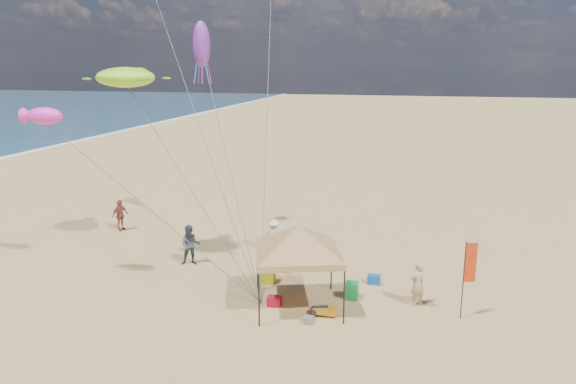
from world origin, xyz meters
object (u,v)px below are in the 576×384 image
(cooler_blue, at_px, (374,280))
(chair_yellow, at_px, (269,275))
(person_far_a, at_px, (120,215))
(person_near_b, at_px, (190,245))
(canopy_tent, at_px, (298,228))
(person_near_a, at_px, (417,284))
(cooler_red, at_px, (275,301))
(person_near_c, at_px, (274,236))
(chair_green, at_px, (352,291))
(beach_cart, at_px, (325,310))
(feather_flag, at_px, (469,267))

(cooler_blue, relative_size, chair_yellow, 0.77)
(person_far_a, bearing_deg, chair_yellow, -96.82)
(cooler_blue, bearing_deg, person_far_a, 164.05)
(person_near_b, bearing_deg, canopy_tent, -49.40)
(person_near_a, height_order, person_far_a, person_near_a)
(cooler_red, xyz_separation_m, person_near_c, (-1.67, 5.98, 0.66))
(cooler_blue, height_order, person_far_a, person_far_a)
(cooler_blue, relative_size, chair_green, 0.77)
(canopy_tent, relative_size, cooler_red, 10.97)
(chair_green, relative_size, person_near_a, 0.39)
(beach_cart, relative_size, person_near_c, 0.53)
(canopy_tent, distance_m, person_far_a, 14.13)
(person_near_a, relative_size, person_near_b, 0.94)
(cooler_red, height_order, chair_green, chair_green)
(canopy_tent, bearing_deg, cooler_blue, 47.51)
(canopy_tent, xyz_separation_m, cooler_blue, (2.69, 2.94, -3.01))
(chair_yellow, bearing_deg, person_near_a, -6.91)
(feather_flag, xyz_separation_m, beach_cart, (-5.11, -0.98, -1.83))
(person_near_c, bearing_deg, cooler_red, 116.52)
(feather_flag, relative_size, beach_cart, 3.37)
(person_near_a, xyz_separation_m, person_near_b, (-10.42, 1.96, 0.06))
(canopy_tent, distance_m, person_near_b, 7.09)
(feather_flag, height_order, person_near_b, feather_flag)
(person_near_c, distance_m, person_far_a, 9.50)
(canopy_tent, xyz_separation_m, chair_green, (1.96, 1.21, -2.85))
(beach_cart, height_order, person_near_a, person_near_a)
(canopy_tent, xyz_separation_m, person_near_b, (-5.92, 3.18, -2.24))
(chair_green, distance_m, chair_yellow, 3.78)
(cooler_blue, bearing_deg, person_near_b, 178.38)
(beach_cart, distance_m, person_near_a, 3.80)
(canopy_tent, relative_size, cooler_blue, 10.97)
(feather_flag, distance_m, person_near_c, 10.38)
(cooler_red, height_order, person_near_c, person_near_c)
(beach_cart, bearing_deg, chair_yellow, 139.91)
(canopy_tent, distance_m, person_near_c, 6.77)
(cooler_blue, relative_size, person_near_b, 0.28)
(cooler_blue, height_order, person_near_c, person_near_c)
(chair_yellow, xyz_separation_m, person_near_c, (-0.83, 3.83, 0.50))
(canopy_tent, height_order, chair_yellow, canopy_tent)
(feather_flag, xyz_separation_m, person_near_b, (-12.20, 2.68, -1.07))
(cooler_red, relative_size, person_near_a, 0.30)
(chair_green, relative_size, person_near_b, 0.37)
(chair_green, xyz_separation_m, person_near_b, (-7.88, 1.97, 0.61))
(person_near_c, relative_size, person_far_a, 0.95)
(chair_green, distance_m, person_near_c, 6.47)
(cooler_blue, distance_m, person_near_c, 6.03)
(cooler_red, distance_m, person_near_a, 5.62)
(feather_flag, bearing_deg, cooler_red, -174.58)
(chair_yellow, bearing_deg, person_near_c, 102.25)
(chair_green, bearing_deg, chair_yellow, 168.32)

